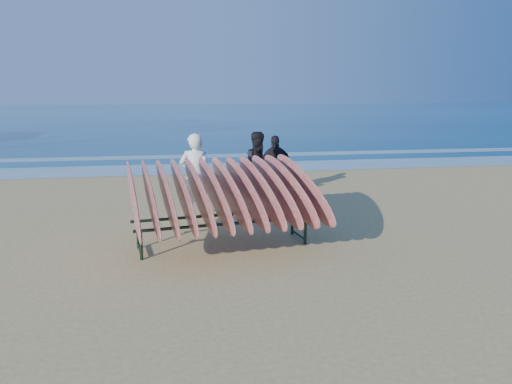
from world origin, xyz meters
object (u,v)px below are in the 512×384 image
at_px(person_dark_b, 276,165).
at_px(surfboard_rack, 222,192).
at_px(person_white, 195,176).
at_px(person_dark_a, 259,167).

bearing_deg(person_dark_b, surfboard_rack, 66.13).
xyz_separation_m(person_white, person_dark_a, (1.68, 1.38, -0.05)).
distance_m(person_white, person_dark_a, 2.17).
bearing_deg(person_dark_a, person_white, -156.76).
bearing_deg(surfboard_rack, person_dark_b, 58.88).
bearing_deg(surfboard_rack, person_dark_a, 61.95).
bearing_deg(person_dark_a, person_dark_b, 39.81).
xyz_separation_m(person_dark_a, person_dark_b, (0.62, 0.91, -0.09)).
distance_m(surfboard_rack, person_white, 2.19).
xyz_separation_m(surfboard_rack, person_white, (-0.36, 2.16, -0.06)).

